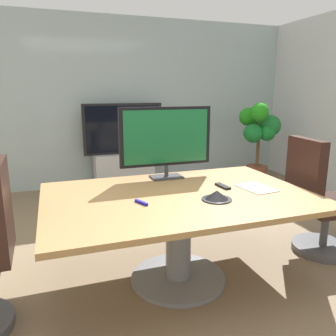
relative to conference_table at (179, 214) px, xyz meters
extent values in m
plane|color=#7A664C|center=(-0.09, -0.14, -0.56)|extent=(7.45, 7.45, 0.00)
cube|color=#9EB2B7|center=(-0.09, 3.08, 0.74)|extent=(6.33, 0.10, 2.60)
cube|color=olive|center=(0.00, 0.00, 0.14)|extent=(2.01, 1.34, 0.04)
cylinder|color=slate|center=(0.00, 0.00, -0.22)|extent=(0.20, 0.20, 0.68)
cylinder|color=slate|center=(0.00, 0.00, -0.55)|extent=(0.76, 0.76, 0.03)
cube|color=black|center=(-1.21, -0.12, 0.23)|extent=(0.10, 0.46, 0.60)
cylinder|color=#4C4C51|center=(1.48, 0.01, -0.53)|extent=(0.56, 0.56, 0.06)
cylinder|color=#4C4C51|center=(1.48, 0.01, -0.32)|extent=(0.07, 0.07, 0.36)
cube|color=black|center=(1.48, 0.01, -0.10)|extent=(0.52, 0.52, 0.10)
cube|color=black|center=(1.21, 0.04, 0.23)|extent=(0.13, 0.46, 0.60)
cube|color=black|center=(1.49, 0.27, 0.02)|extent=(0.28, 0.08, 0.03)
cube|color=#333338|center=(0.07, 0.49, 0.17)|extent=(0.28, 0.18, 0.02)
cylinder|color=#333338|center=(0.07, 0.49, 0.23)|extent=(0.04, 0.04, 0.10)
cube|color=black|center=(0.07, 0.50, 0.54)|extent=(0.84, 0.04, 0.52)
cube|color=#14592D|center=(0.07, 0.48, 0.54)|extent=(0.77, 0.01, 0.47)
cube|color=#B7BABC|center=(0.14, 2.73, -0.29)|extent=(0.90, 0.36, 0.55)
cube|color=black|center=(0.14, 2.71, 0.37)|extent=(1.20, 0.06, 0.76)
cube|color=black|center=(0.14, 2.68, 0.37)|extent=(1.12, 0.01, 0.69)
cylinder|color=brown|center=(2.23, 2.26, -0.41)|extent=(0.34, 0.34, 0.30)
cylinder|color=brown|center=(2.23, 2.26, -0.04)|extent=(0.05, 0.05, 0.44)
sphere|color=#1C702F|center=(2.40, 2.21, 0.39)|extent=(0.34, 0.34, 0.34)
sphere|color=#317A17|center=(2.37, 2.44, 0.35)|extent=(0.21, 0.21, 0.21)
sphere|color=#218E1A|center=(2.14, 2.45, 0.52)|extent=(0.29, 0.29, 0.29)
sphere|color=#1A7930|center=(2.10, 2.22, 0.28)|extent=(0.30, 0.30, 0.30)
sphere|color=#23981B|center=(2.10, 2.08, 0.62)|extent=(0.27, 0.27, 0.27)
sphere|color=#18772B|center=(2.31, 2.15, 0.28)|extent=(0.24, 0.24, 0.24)
cone|color=black|center=(0.21, -0.22, 0.20)|extent=(0.19, 0.19, 0.07)
cylinder|color=black|center=(0.21, -0.22, 0.17)|extent=(0.22, 0.22, 0.01)
cube|color=black|center=(0.41, 0.06, 0.17)|extent=(0.06, 0.17, 0.02)
cube|color=#1919A5|center=(-0.33, -0.12, 0.17)|extent=(0.07, 0.13, 0.02)
cube|color=white|center=(0.64, -0.07, 0.17)|extent=(0.24, 0.32, 0.01)
camera|label=1|loc=(-0.88, -2.28, 0.94)|focal=35.76mm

